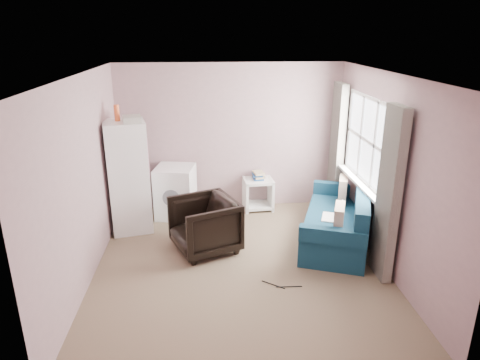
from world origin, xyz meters
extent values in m
cube|color=#816B54|center=(0.00, 0.00, -0.01)|extent=(3.80, 4.20, 0.02)
cube|color=silver|center=(0.00, 0.00, 2.51)|extent=(3.80, 4.20, 0.02)
cube|color=#AE8A8F|center=(0.00, 2.11, 1.25)|extent=(3.80, 0.02, 2.50)
cube|color=#AE8A8F|center=(0.00, -2.11, 1.25)|extent=(3.80, 0.02, 2.50)
cube|color=#AE8A8F|center=(-1.91, 0.00, 1.25)|extent=(0.02, 4.20, 2.50)
cube|color=#AE8A8F|center=(1.91, 0.00, 1.25)|extent=(0.02, 4.20, 2.50)
cube|color=white|center=(1.89, 0.70, 1.50)|extent=(0.01, 1.60, 1.20)
imported|color=black|center=(-0.46, 0.46, 0.43)|extent=(1.04, 1.06, 0.85)
cube|color=white|center=(-1.61, 1.26, 0.86)|extent=(0.71, 0.71, 1.73)
cube|color=slate|center=(-1.32, 1.33, 0.64)|extent=(0.13, 0.54, 0.02)
cube|color=slate|center=(-1.36, 1.54, 1.14)|extent=(0.03, 0.03, 0.49)
cube|color=white|center=(-1.31, 1.30, 1.21)|extent=(0.10, 0.41, 0.59)
cylinder|color=orange|center=(-1.70, 1.29, 1.85)|extent=(0.09, 0.09, 0.24)
cube|color=beige|center=(-1.48, 1.19, 1.77)|extent=(0.32, 0.35, 0.09)
cube|color=white|center=(-0.94, 1.71, 0.43)|extent=(0.70, 0.70, 0.86)
cube|color=slate|center=(-0.95, 1.69, 0.83)|extent=(0.65, 0.64, 0.05)
cylinder|color=slate|center=(-1.00, 1.41, 0.44)|extent=(0.28, 0.07, 0.28)
cube|color=white|center=(0.47, 1.92, 0.52)|extent=(0.53, 0.53, 0.04)
cube|color=white|center=(0.47, 1.92, 0.07)|extent=(0.53, 0.53, 0.04)
cube|color=white|center=(0.24, 1.90, 0.28)|extent=(0.08, 0.50, 0.55)
cube|color=white|center=(0.69, 1.94, 0.28)|extent=(0.08, 0.50, 0.55)
cube|color=navy|center=(0.47, 1.92, 0.56)|extent=(0.18, 0.25, 0.03)
cube|color=tan|center=(0.48, 1.92, 0.60)|extent=(0.20, 0.27, 0.03)
cube|color=navy|center=(0.46, 1.92, 0.63)|extent=(0.17, 0.24, 0.03)
cube|color=tan|center=(0.48, 1.91, 0.66)|extent=(0.21, 0.27, 0.03)
cube|color=navy|center=(1.47, 0.58, 0.20)|extent=(1.43, 2.01, 0.41)
cube|color=navy|center=(1.79, 0.47, 0.63)|extent=(0.79, 1.78, 0.45)
cube|color=navy|center=(1.17, -0.25, 0.51)|extent=(0.86, 0.43, 0.20)
cube|color=navy|center=(1.77, 1.41, 0.51)|extent=(0.86, 0.43, 0.20)
cube|color=beige|center=(1.32, 0.01, 0.61)|extent=(0.25, 0.42, 0.41)
cube|color=beige|center=(1.72, 1.12, 0.61)|extent=(0.25, 0.42, 0.41)
cube|color=white|center=(1.36, 0.52, 0.42)|extent=(0.33, 0.39, 0.02)
cube|color=silver|center=(1.48, 0.47, 0.53)|extent=(0.17, 0.34, 0.22)
cube|color=white|center=(1.82, 0.70, 0.87)|extent=(0.14, 1.70, 0.04)
cube|color=white|center=(1.87, 0.70, 0.90)|extent=(0.02, 1.68, 0.05)
cube|color=white|center=(1.87, 0.70, 1.50)|extent=(0.02, 1.68, 0.05)
cube|color=white|center=(1.87, 0.70, 2.10)|extent=(0.02, 1.68, 0.05)
cube|color=white|center=(1.87, -0.10, 1.50)|extent=(0.02, 0.05, 1.20)
cube|color=white|center=(1.87, 0.43, 1.50)|extent=(0.02, 0.05, 1.20)
cube|color=white|center=(1.87, 0.97, 1.50)|extent=(0.02, 0.05, 1.20)
cube|color=white|center=(1.87, 1.50, 1.50)|extent=(0.02, 0.05, 1.20)
cube|color=beige|center=(1.78, -0.38, 1.10)|extent=(0.12, 0.46, 2.18)
cube|color=beige|center=(1.78, 1.78, 1.10)|extent=(0.12, 0.46, 2.18)
cylinder|color=black|center=(0.56, -0.58, 0.01)|extent=(0.32, 0.03, 0.01)
cylinder|color=black|center=(0.38, -0.52, 0.01)|extent=(0.27, 0.21, 0.01)
camera|label=1|loc=(-0.39, -5.04, 2.99)|focal=32.00mm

